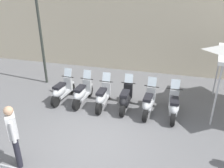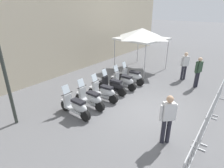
% 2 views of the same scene
% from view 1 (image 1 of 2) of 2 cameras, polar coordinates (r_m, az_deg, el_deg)
% --- Properties ---
extents(ground_plane, '(120.00, 120.00, 0.00)m').
position_cam_1_polar(ground_plane, '(6.70, -4.51, -14.92)').
color(ground_plane, slate).
extents(motorcycle_0, '(0.59, 1.72, 1.24)m').
position_cam_1_polar(motorcycle_0, '(8.92, -13.29, -1.75)').
color(motorcycle_0, black).
rests_on(motorcycle_0, ground).
extents(motorcycle_1, '(0.61, 1.72, 1.24)m').
position_cam_1_polar(motorcycle_1, '(8.55, -8.06, -2.47)').
color(motorcycle_1, black).
rests_on(motorcycle_1, ground).
extents(motorcycle_2, '(0.68, 1.71, 1.24)m').
position_cam_1_polar(motorcycle_2, '(8.21, -2.50, -3.39)').
color(motorcycle_2, black).
rests_on(motorcycle_2, ground).
extents(motorcycle_3, '(0.66, 1.72, 1.24)m').
position_cam_1_polar(motorcycle_3, '(8.08, 3.68, -3.88)').
color(motorcycle_3, black).
rests_on(motorcycle_3, ground).
extents(motorcycle_4, '(0.58, 1.73, 1.24)m').
position_cam_1_polar(motorcycle_4, '(7.89, 9.79, -4.92)').
color(motorcycle_4, black).
rests_on(motorcycle_4, ground).
extents(motorcycle_5, '(0.66, 1.72, 1.24)m').
position_cam_1_polar(motorcycle_5, '(7.87, 16.25, -5.65)').
color(motorcycle_5, black).
rests_on(motorcycle_5, ground).
extents(street_lamp, '(0.36, 0.36, 6.17)m').
position_cam_1_polar(street_lamp, '(10.37, -19.63, 19.59)').
color(street_lamp, '#2D332D').
rests_on(street_lamp, ground).
extents(officer_by_barriers, '(0.46, 0.39, 1.73)m').
position_cam_1_polar(officer_by_barriers, '(5.84, -25.06, -11.95)').
color(officer_by_barriers, '#23232D').
rests_on(officer_by_barriers, ground).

